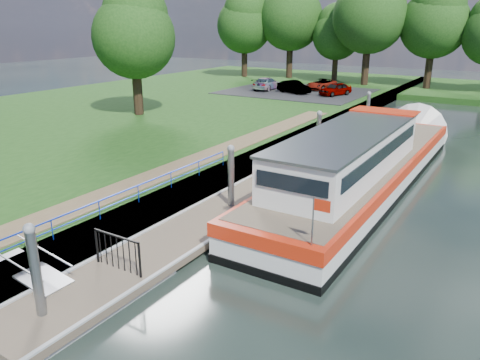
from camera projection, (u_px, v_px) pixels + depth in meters
The scene contains 17 objects.
ground at pixel (60, 317), 12.61m from camera, with size 160.00×160.00×0.00m, color black.
riverbank at pixel (70, 128), 33.57m from camera, with size 32.00×90.00×0.78m, color #193F12.
bank_edge at pixel (256, 159), 25.84m from camera, with size 1.10×90.00×0.78m, color #473D2D.
footpath at pixel (143, 181), 21.00m from camera, with size 1.60×40.00×0.05m, color brown.
carpark at pixel (297, 91), 48.44m from camera, with size 14.00×12.00×0.06m, color black.
blue_fence at pixel (76, 215), 15.98m from camera, with size 0.04×18.04×0.72m.
pontoon at pixel (281, 180), 23.01m from camera, with size 2.50×30.00×0.56m.
mooring_piles at pixel (281, 159), 22.66m from camera, with size 0.30×27.30×3.55m.
gangway at pixel (31, 271), 13.74m from camera, with size 2.58×1.00×0.92m.
gate_panel at pixel (117, 247), 14.02m from camera, with size 1.85×0.05×1.15m.
barge at pixel (367, 164), 22.56m from camera, with size 4.36×21.15×4.78m.
horizon_trees at pixel (422, 19), 50.06m from camera, with size 54.38×10.03×12.87m.
bank_tree_a at pixel (134, 30), 34.54m from camera, with size 6.12×6.12×9.72m.
car_a at pixel (335, 89), 45.39m from camera, with size 1.44×3.58×1.22m, color #999999.
car_b at pixel (294, 87), 46.83m from camera, with size 1.31×3.74×1.23m, color #999999.
car_c at pixel (267, 83), 49.31m from camera, with size 1.78×4.38×1.27m, color #999999.
car_d at pixel (321, 84), 49.30m from camera, with size 1.85×4.02×1.12m, color #999999.
Camera 1 is at (9.81, -6.58, 7.54)m, focal length 35.00 mm.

